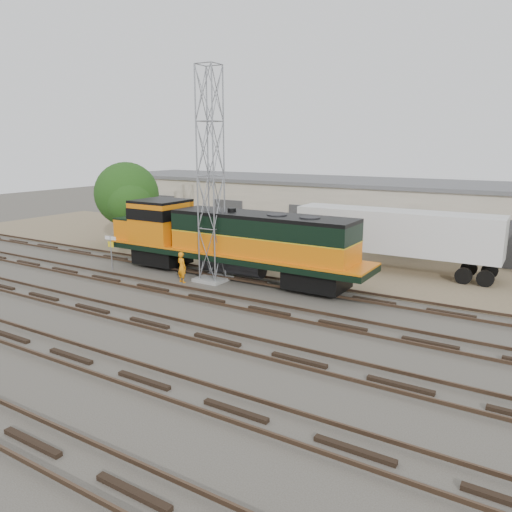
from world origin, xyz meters
The scene contains 11 objects.
ground centered at (0.00, 0.00, 0.00)m, with size 140.00×140.00×0.00m, color #47423A.
dirt_strip centered at (0.00, 15.00, 0.01)m, with size 80.00×16.00×0.02m, color #726047.
tracks centered at (0.00, -3.00, 0.08)m, with size 80.00×20.40×0.28m.
warehouse centered at (0.04, 22.98, 2.65)m, with size 58.40×10.40×5.30m.
locomotive centered at (-5.65, 6.00, 2.51)m, with size 18.36×3.22×4.41m.
signal_tower centered at (-6.09, 4.89, 6.29)m, with size 1.90×1.90×12.89m.
sign_post centered at (-13.48, 3.41, 1.68)m, with size 0.98×0.08×2.39m.
worker centered at (-7.45, 3.56, 0.96)m, with size 0.70×0.46×1.93m, color orange.
semi_trailer centered at (3.18, 13.36, 2.58)m, with size 13.39×2.90×4.10m.
tree_west centered at (-18.80, 10.28, 4.16)m, with size 5.59×5.32×6.96m.
tree_mid centered at (-6.07, 10.64, 1.65)m, with size 4.18×3.98×3.98m.
Camera 1 is at (12.16, -19.48, 8.43)m, focal length 35.00 mm.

